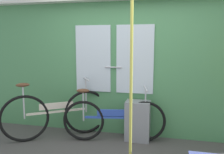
% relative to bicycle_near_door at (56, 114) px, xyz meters
% --- Properties ---
extents(train_door_wall, '(5.10, 0.28, 2.23)m').
position_rel_bicycle_near_door_xyz_m(train_door_wall, '(1.06, 0.43, 0.77)').
color(train_door_wall, '#4C8C56').
rests_on(train_door_wall, ground_plane).
extents(bicycle_near_door, '(1.45, 1.02, 0.96)m').
position_rel_bicycle_near_door_xyz_m(bicycle_near_door, '(0.00, 0.00, 0.00)').
color(bicycle_near_door, black).
rests_on(bicycle_near_door, ground_plane).
extents(bicycle_leaning_behind, '(1.58, 0.49, 0.86)m').
position_rel_bicycle_near_door_xyz_m(bicycle_leaning_behind, '(0.94, 0.08, -0.05)').
color(bicycle_leaning_behind, black).
rests_on(bicycle_leaning_behind, ground_plane).
extents(trash_bin_by_wall, '(0.38, 0.28, 0.63)m').
position_rel_bicycle_near_door_xyz_m(trash_bin_by_wall, '(1.30, 0.21, -0.08)').
color(trash_bin_by_wall, gray).
rests_on(trash_bin_by_wall, ground_plane).
extents(handrail_pole, '(0.04, 0.04, 2.19)m').
position_rel_bicycle_near_door_xyz_m(handrail_pole, '(1.31, -0.62, 0.70)').
color(handrail_pole, '#C6C14C').
rests_on(handrail_pole, ground_plane).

